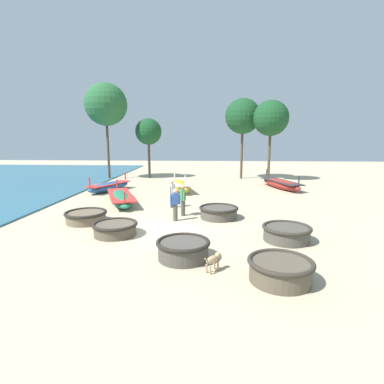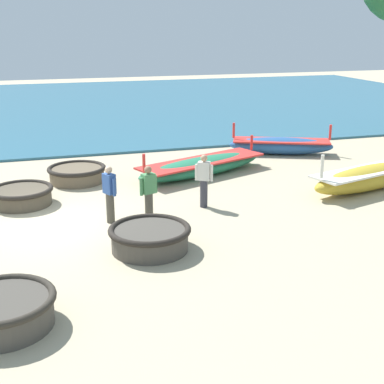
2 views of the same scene
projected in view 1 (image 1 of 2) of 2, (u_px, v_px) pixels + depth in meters
name	position (u px, v px, depth m)	size (l,w,h in m)	color
ground_plane	(163.00, 231.00, 12.96)	(80.00, 80.00, 0.00)	#BCAD8C
coracle_weathered	(115.00, 228.00, 12.35)	(1.85, 1.85, 0.53)	brown
coracle_tilted	(287.00, 233.00, 11.67)	(1.89, 1.89, 0.60)	#4C473F
coracle_far_right	(280.00, 269.00, 8.35)	(1.85, 1.85, 0.64)	brown
coracle_nearest	(183.00, 249.00, 9.91)	(1.81, 1.81, 0.64)	#4C473F
coracle_far_left	(219.00, 212.00, 14.96)	(1.96, 1.96, 0.59)	#4C473F
coracle_center	(86.00, 216.00, 14.21)	(1.96, 1.96, 0.54)	brown
long_boat_ochre_hull	(109.00, 186.00, 22.54)	(2.62, 4.31, 1.26)	#285693
long_boat_red_hull	(281.00, 184.00, 23.68)	(2.67, 5.14, 1.31)	maroon
long_boat_blue_hull	(121.00, 198.00, 18.42)	(3.14, 5.39, 1.12)	#237551
long_boat_green_hull	(180.00, 185.00, 22.84)	(2.40, 5.00, 1.43)	gold
fisherman_by_coracle	(183.00, 200.00, 15.35)	(0.32, 0.51, 1.57)	#4C473D
fisherman_hauling	(172.00, 193.00, 17.16)	(0.36, 0.47, 1.57)	#383842
fisherman_with_hat	(175.00, 204.00, 14.38)	(0.48, 0.35, 1.57)	#4C473D
dog	(213.00, 260.00, 8.96)	(0.50, 0.55, 0.55)	tan
tree_tall_back	(149.00, 132.00, 29.32)	(2.57, 2.57, 5.87)	#4C3D2D
tree_center	(243.00, 116.00, 28.63)	(3.38, 3.38, 7.71)	#4C3D2D
tree_leftmost	(106.00, 105.00, 28.24)	(3.98, 3.98, 9.08)	#4C3D2D
tree_rightmost	(271.00, 118.00, 27.18)	(3.23, 3.23, 7.35)	#4C3D2D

